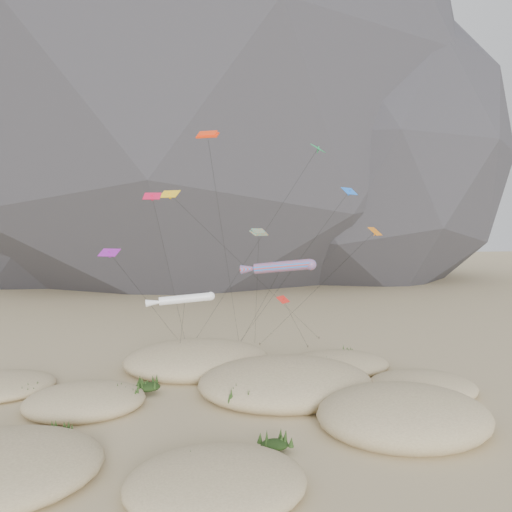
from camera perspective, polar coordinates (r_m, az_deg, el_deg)
The scene contains 10 objects.
ground at distance 44.08m, azimuth -0.60°, elevation -17.89°, with size 500.00×500.00×0.00m, color #CCB789.
rock_headland at distance 169.47m, azimuth -6.74°, elevation 22.83°, with size 226.37×148.64×177.50m.
dunes at distance 47.52m, azimuth -2.17°, elevation -15.31°, with size 51.34×38.89×4.11m.
dune_grass at distance 46.90m, azimuth -1.63°, elevation -15.48°, with size 41.63×28.34×1.52m.
kite_stakes at distance 66.67m, azimuth -1.93°, elevation -10.40°, with size 24.82×4.69×0.30m.
rainbow_tube_kite at distance 51.94m, azimuth 2.72°, elevation -1.23°, with size 7.53×13.93×12.73m.
white_tube_kite at distance 46.54m, azimuth -8.44°, elevation -4.92°, with size 6.34×15.42×9.94m.
orange_parafoil at distance 54.72m, azimuth -5.50°, elevation 13.20°, with size 7.13×15.79×26.21m.
multi_parafoil at distance 51.99m, azimuth 0.33°, elevation 2.48°, with size 4.01×17.28×15.84m.
delta_kites at distance 53.42m, azimuth -0.03°, elevation 4.23°, with size 30.51×18.58×25.01m.
Camera 1 is at (-7.93, -40.33, 15.93)m, focal length 35.00 mm.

